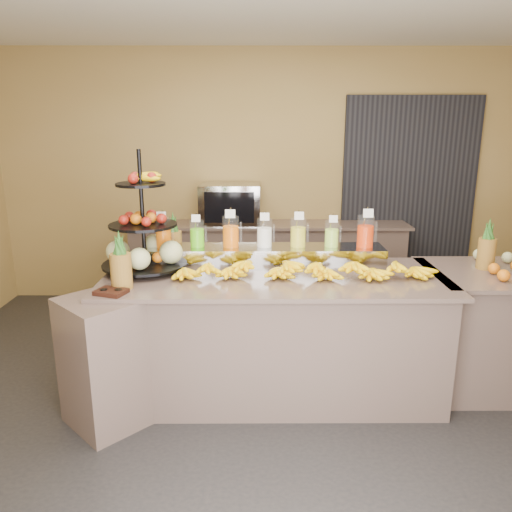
{
  "coord_description": "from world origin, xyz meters",
  "views": [
    {
      "loc": [
        -0.16,
        -3.18,
        2.02
      ],
      "look_at": [
        -0.14,
        0.3,
        1.08
      ],
      "focal_mm": 35.0,
      "sensor_mm": 36.0,
      "label": 1
    }
  ],
  "objects_px": {
    "pitcher_tray": "(264,256)",
    "fruit_stand": "(150,241)",
    "banana_heap": "(301,267)",
    "condiment_caddy": "(111,292)",
    "oven_warmer": "(230,204)"
  },
  "relations": [
    {
      "from": "pitcher_tray",
      "to": "fruit_stand",
      "type": "xyz_separation_m",
      "value": [
        -0.86,
        -0.13,
        0.15
      ]
    },
    {
      "from": "banana_heap",
      "to": "condiment_caddy",
      "type": "relative_size",
      "value": 10.09
    },
    {
      "from": "pitcher_tray",
      "to": "banana_heap",
      "type": "xyz_separation_m",
      "value": [
        0.26,
        -0.31,
        0.0
      ]
    },
    {
      "from": "banana_heap",
      "to": "oven_warmer",
      "type": "bearing_deg",
      "value": 106.92
    },
    {
      "from": "banana_heap",
      "to": "oven_warmer",
      "type": "distance_m",
      "value": 2.07
    },
    {
      "from": "pitcher_tray",
      "to": "fruit_stand",
      "type": "relative_size",
      "value": 2.05
    },
    {
      "from": "fruit_stand",
      "to": "condiment_caddy",
      "type": "bearing_deg",
      "value": -114.86
    },
    {
      "from": "fruit_stand",
      "to": "condiment_caddy",
      "type": "distance_m",
      "value": 0.6
    },
    {
      "from": "condiment_caddy",
      "to": "banana_heap",
      "type": "bearing_deg",
      "value": 15.94
    },
    {
      "from": "pitcher_tray",
      "to": "fruit_stand",
      "type": "height_order",
      "value": "fruit_stand"
    },
    {
      "from": "condiment_caddy",
      "to": "pitcher_tray",
      "type": "bearing_deg",
      "value": 33.49
    },
    {
      "from": "pitcher_tray",
      "to": "oven_warmer",
      "type": "xyz_separation_m",
      "value": [
        -0.34,
        1.67,
        0.14
      ]
    },
    {
      "from": "banana_heap",
      "to": "fruit_stand",
      "type": "distance_m",
      "value": 1.14
    },
    {
      "from": "fruit_stand",
      "to": "oven_warmer",
      "type": "xyz_separation_m",
      "value": [
        0.52,
        1.8,
        -0.01
      ]
    },
    {
      "from": "fruit_stand",
      "to": "banana_heap",
      "type": "bearing_deg",
      "value": -17.5
    }
  ]
}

